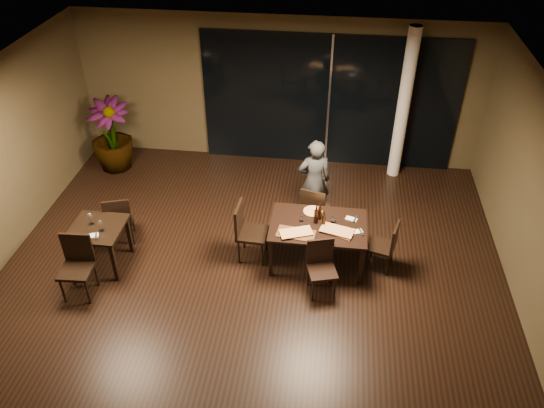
{
  "coord_description": "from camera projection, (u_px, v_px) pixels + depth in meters",
  "views": [
    {
      "loc": [
        1.1,
        -5.72,
        5.85
      ],
      "look_at": [
        0.27,
        0.84,
        1.05
      ],
      "focal_mm": 35.0,
      "sensor_mm": 36.0,
      "label": 1
    }
  ],
  "objects": [
    {
      "name": "potted_plant",
      "position": [
        111.0,
        135.0,
        10.58
      ],
      "size": [
        0.92,
        0.92,
        1.49
      ],
      "primitive_type": "imported",
      "rotation": [
        0.0,
        0.0,
        0.14
      ],
      "color": "#1A4717",
      "rests_on": "ground"
    },
    {
      "name": "chair_main_near",
      "position": [
        321.0,
        264.0,
        7.88
      ],
      "size": [
        0.5,
        0.5,
        0.88
      ],
      "rotation": [
        0.0,
        0.0,
        0.28
      ],
      "color": "black",
      "rests_on": "ground"
    },
    {
      "name": "ground",
      "position": [
        248.0,
        290.0,
        8.14
      ],
      "size": [
        8.0,
        8.0,
        0.0
      ],
      "primitive_type": "plane",
      "color": "black",
      "rests_on": "ground"
    },
    {
      "name": "wall_back",
      "position": [
        279.0,
        90.0,
        10.51
      ],
      "size": [
        8.0,
        0.1,
        3.0
      ],
      "primitive_type": "cube",
      "color": "#453C25",
      "rests_on": "ground"
    },
    {
      "name": "napkin_near",
      "position": [
        357.0,
        232.0,
        8.08
      ],
      "size": [
        0.2,
        0.16,
        0.01
      ],
      "primitive_type": "cube",
      "rotation": [
        0.0,
        0.0,
        0.37
      ],
      "color": "white",
      "rests_on": "main_table"
    },
    {
      "name": "chair_main_right",
      "position": [
        387.0,
        244.0,
        8.26
      ],
      "size": [
        0.5,
        0.5,
        0.87
      ],
      "rotation": [
        0.0,
        0.0,
        -1.84
      ],
      "color": "black",
      "rests_on": "ground"
    },
    {
      "name": "ceiling",
      "position": [
        241.0,
        110.0,
        6.36
      ],
      "size": [
        8.0,
        8.0,
        0.04
      ],
      "primitive_type": "cube",
      "color": "silver",
      "rests_on": "wall_back"
    },
    {
      "name": "round_pizza",
      "position": [
        313.0,
        211.0,
        8.5
      ],
      "size": [
        0.29,
        0.29,
        0.01
      ],
      "primitive_type": "cylinder",
      "color": "#BF4215",
      "rests_on": "main_table"
    },
    {
      "name": "chair_main_far",
      "position": [
        314.0,
        208.0,
        8.97
      ],
      "size": [
        0.53,
        0.53,
        0.94
      ],
      "rotation": [
        0.0,
        0.0,
        2.88
      ],
      "color": "black",
      "rests_on": "ground"
    },
    {
      "name": "bottle_b",
      "position": [
        324.0,
        218.0,
        8.14
      ],
      "size": [
        0.06,
        0.06,
        0.28
      ],
      "primitive_type": null,
      "color": "black",
      "rests_on": "main_table"
    },
    {
      "name": "oblong_pizza_right",
      "position": [
        337.0,
        231.0,
        8.08
      ],
      "size": [
        0.53,
        0.35,
        0.02
      ],
      "primitive_type": null,
      "rotation": [
        0.0,
        0.0,
        -0.27
      ],
      "color": "maroon",
      "rests_on": "pizza_board_right"
    },
    {
      "name": "chair_side_far",
      "position": [
        119.0,
        217.0,
        8.76
      ],
      "size": [
        0.54,
        0.54,
        0.93
      ],
      "rotation": [
        0.0,
        0.0,
        3.45
      ],
      "color": "black",
      "rests_on": "ground"
    },
    {
      "name": "wine_glass_b",
      "position": [
        101.0,
        226.0,
        8.06
      ],
      "size": [
        0.08,
        0.08,
        0.18
      ],
      "primitive_type": null,
      "color": "white",
      "rests_on": "side_table"
    },
    {
      "name": "chair_main_left",
      "position": [
        247.0,
        229.0,
        8.44
      ],
      "size": [
        0.49,
        0.49,
        1.01
      ],
      "rotation": [
        0.0,
        0.0,
        1.52
      ],
      "color": "black",
      "rests_on": "ground"
    },
    {
      "name": "oblong_pizza_left",
      "position": [
        296.0,
        233.0,
        8.03
      ],
      "size": [
        0.52,
        0.37,
        0.02
      ],
      "primitive_type": null,
      "rotation": [
        0.0,
        0.0,
        0.35
      ],
      "color": "maroon",
      "rests_on": "pizza_board_left"
    },
    {
      "name": "main_table",
      "position": [
        318.0,
        228.0,
        8.28
      ],
      "size": [
        1.5,
        1.0,
        0.75
      ],
      "color": "black",
      "rests_on": "ground"
    },
    {
      "name": "column",
      "position": [
        403.0,
        106.0,
        9.94
      ],
      "size": [
        0.24,
        0.24,
        3.0
      ],
      "primitive_type": "cylinder",
      "color": "white",
      "rests_on": "ground"
    },
    {
      "name": "bottle_c",
      "position": [
        320.0,
        211.0,
        8.27
      ],
      "size": [
        0.06,
        0.06,
        0.29
      ],
      "primitive_type": null,
      "color": "black",
      "rests_on": "main_table"
    },
    {
      "name": "wine_glass_a",
      "position": [
        91.0,
        219.0,
        8.19
      ],
      "size": [
        0.09,
        0.09,
        0.2
      ],
      "primitive_type": null,
      "color": "white",
      "rests_on": "side_table"
    },
    {
      "name": "napkin_far",
      "position": [
        351.0,
        219.0,
        8.34
      ],
      "size": [
        0.2,
        0.15,
        0.01
      ],
      "primitive_type": "cube",
      "rotation": [
        0.0,
        0.0,
        -0.3
      ],
      "color": "silver",
      "rests_on": "main_table"
    },
    {
      "name": "diner",
      "position": [
        314.0,
        181.0,
        9.17
      ],
      "size": [
        0.6,
        0.47,
        1.57
      ],
      "primitive_type": "imported",
      "rotation": [
        0.0,
        0.0,
        3.38
      ],
      "color": "#2B2E30",
      "rests_on": "ground"
    },
    {
      "name": "tumbler_left",
      "position": [
        302.0,
        219.0,
        8.29
      ],
      "size": [
        0.07,
        0.07,
        0.08
      ],
      "primitive_type": "cylinder",
      "color": "white",
      "rests_on": "main_table"
    },
    {
      "name": "chair_side_near",
      "position": [
        77.0,
        262.0,
        7.82
      ],
      "size": [
        0.49,
        0.49,
        1.0
      ],
      "rotation": [
        0.0,
        0.0,
        0.06
      ],
      "color": "black",
      "rests_on": "ground"
    },
    {
      "name": "tumbler_right",
      "position": [
        333.0,
        220.0,
        8.26
      ],
      "size": [
        0.08,
        0.08,
        0.1
      ],
      "primitive_type": "cylinder",
      "color": "white",
      "rests_on": "main_table"
    },
    {
      "name": "side_napkin",
      "position": [
        92.0,
        236.0,
        8.0
      ],
      "size": [
        0.21,
        0.16,
        0.01
      ],
      "primitive_type": "cube",
      "rotation": [
        0.0,
        0.0,
        0.34
      ],
      "color": "white",
      "rests_on": "side_table"
    },
    {
      "name": "side_table",
      "position": [
        98.0,
        233.0,
        8.26
      ],
      "size": [
        0.8,
        0.8,
        0.75
      ],
      "color": "black",
      "rests_on": "ground"
    },
    {
      "name": "pizza_board_right",
      "position": [
        337.0,
        231.0,
        8.09
      ],
      "size": [
        0.56,
        0.41,
        0.01
      ],
      "primitive_type": "cube",
      "rotation": [
        0.0,
        0.0,
        -0.35
      ],
      "color": "#4E2F19",
      "rests_on": "main_table"
    },
    {
      "name": "pizza_board_left",
      "position": [
        296.0,
        234.0,
        8.04
      ],
      "size": [
        0.61,
        0.36,
        0.01
      ],
      "primitive_type": "cube",
      "rotation": [
        0.0,
        0.0,
        -0.13
      ],
      "color": "#472C17",
      "rests_on": "main_table"
    },
    {
      "name": "window_panel",
      "position": [
        329.0,
        102.0,
        10.42
      ],
      "size": [
        5.0,
        0.06,
        2.7
      ],
      "primitive_type": "cube",
      "color": "black",
      "rests_on": "ground"
    },
    {
      "name": "bottle_a",
      "position": [
        316.0,
        214.0,
        8.19
      ],
      "size": [
        0.07,
        0.07,
        0.31
      ],
      "primitive_type": null,
      "color": "black",
      "rests_on": "main_table"
    }
  ]
}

